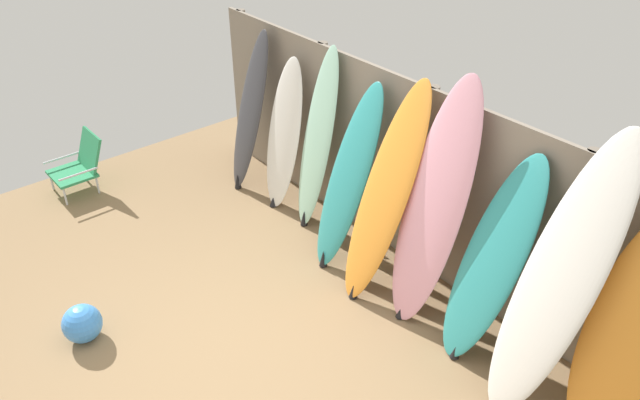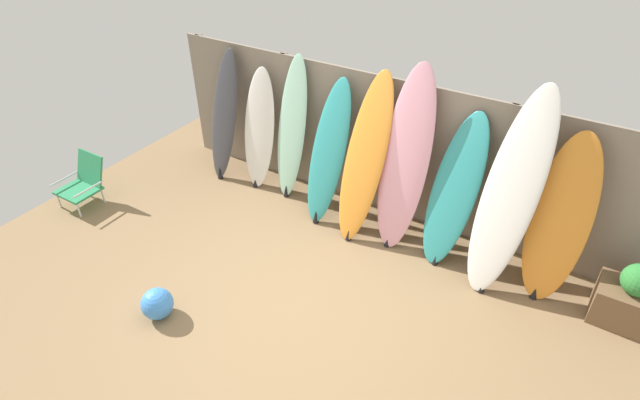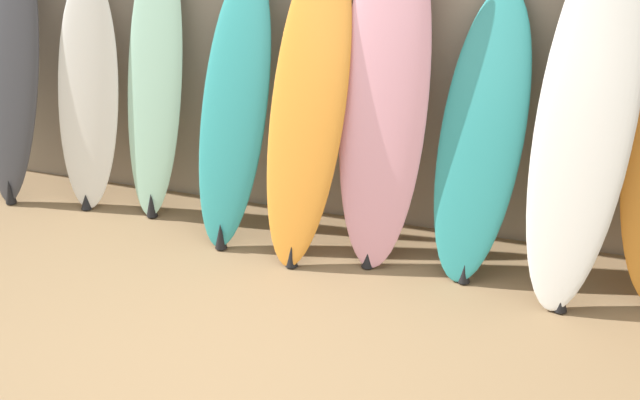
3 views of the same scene
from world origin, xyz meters
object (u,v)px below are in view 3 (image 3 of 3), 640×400
(surfboard_white_7, at_px, (586,117))
(surfboard_white_1, at_px, (88,93))
(surfboard_seafoam_2, at_px, (154,83))
(surfboard_charcoal_0, at_px, (13,78))
(surfboard_pink_5, at_px, (384,94))
(surfboard_teal_3, at_px, (234,108))
(surfboard_orange_4, at_px, (308,104))
(surfboard_teal_6, at_px, (481,137))

(surfboard_white_7, bearing_deg, surfboard_white_1, 177.06)
(surfboard_white_1, xyz_separation_m, surfboard_seafoam_2, (0.50, 0.04, 0.11))
(surfboard_charcoal_0, height_order, surfboard_white_1, surfboard_charcoal_0)
(surfboard_white_1, relative_size, surfboard_white_7, 0.77)
(surfboard_pink_5, distance_m, surfboard_white_7, 1.19)
(surfboard_pink_5, bearing_deg, surfboard_charcoal_0, 179.14)
(surfboard_teal_3, xyz_separation_m, surfboard_pink_5, (0.97, 0.05, 0.18))
(surfboard_orange_4, height_order, surfboard_white_7, surfboard_white_7)
(surfboard_charcoal_0, distance_m, surfboard_pink_5, 2.70)
(surfboard_white_7, bearing_deg, surfboard_pink_5, 175.52)
(surfboard_white_1, height_order, surfboard_teal_6, surfboard_teal_6)
(surfboard_orange_4, relative_size, surfboard_teal_6, 1.15)
(surfboard_orange_4, height_order, surfboard_pink_5, surfboard_pink_5)
(surfboard_seafoam_2, relative_size, surfboard_white_7, 0.88)
(surfboard_white_1, distance_m, surfboard_teal_6, 2.73)
(surfboard_teal_3, relative_size, surfboard_orange_4, 0.90)
(surfboard_orange_4, bearing_deg, surfboard_charcoal_0, 176.48)
(surfboard_white_1, xyz_separation_m, surfboard_white_7, (3.31, -0.17, 0.25))
(surfboard_seafoam_2, distance_m, surfboard_pink_5, 1.63)
(surfboard_white_1, distance_m, surfboard_seafoam_2, 0.52)
(surfboard_white_1, bearing_deg, surfboard_seafoam_2, 4.60)
(surfboard_charcoal_0, relative_size, surfboard_teal_3, 1.02)
(surfboard_teal_3, xyz_separation_m, surfboard_teal_6, (1.57, 0.06, -0.03))
(surfboard_pink_5, distance_m, surfboard_teal_6, 0.64)
(surfboard_orange_4, bearing_deg, surfboard_teal_6, 5.56)
(surfboard_teal_3, relative_size, surfboard_white_7, 0.82)
(surfboard_orange_4, bearing_deg, surfboard_pink_5, 12.12)
(surfboard_pink_5, bearing_deg, surfboard_teal_6, 0.52)
(surfboard_teal_6, bearing_deg, surfboard_white_7, -9.58)
(surfboard_white_1, height_order, surfboard_teal_3, surfboard_teal_3)
(surfboard_orange_4, relative_size, surfboard_white_7, 0.91)
(surfboard_charcoal_0, distance_m, surfboard_orange_4, 2.25)
(surfboard_orange_4, bearing_deg, surfboard_white_7, 0.16)
(surfboard_charcoal_0, xyz_separation_m, surfboard_teal_3, (1.73, -0.09, -0.01))
(surfboard_teal_6, bearing_deg, surfboard_teal_3, -177.88)
(surfboard_white_7, bearing_deg, surfboard_teal_3, 178.94)
(surfboard_charcoal_0, distance_m, surfboard_teal_3, 1.73)
(surfboard_white_1, bearing_deg, surfboard_orange_4, -5.96)
(surfboard_white_7, bearing_deg, surfboard_charcoal_0, 178.03)
(surfboard_white_7, bearing_deg, surfboard_seafoam_2, 175.71)
(surfboard_white_1, xyz_separation_m, surfboard_pink_5, (2.13, -0.08, 0.23))
(surfboard_teal_3, bearing_deg, surfboard_orange_4, -4.93)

